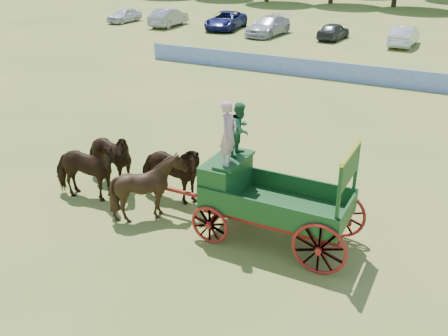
% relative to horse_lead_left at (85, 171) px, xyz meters
% --- Properties ---
extents(ground, '(160.00, 160.00, 0.00)m').
position_rel_horse_lead_left_xyz_m(ground, '(4.26, -0.09, -0.98)').
color(ground, olive).
rests_on(ground, ground).
extents(horse_lead_left, '(2.49, 1.52, 1.96)m').
position_rel_horse_lead_left_xyz_m(horse_lead_left, '(0.00, 0.00, 0.00)').
color(horse_lead_left, black).
rests_on(horse_lead_left, ground).
extents(horse_lead_right, '(2.44, 1.36, 1.96)m').
position_rel_horse_lead_left_xyz_m(horse_lead_right, '(0.00, 1.10, 0.00)').
color(horse_lead_right, black).
rests_on(horse_lead_right, ground).
extents(horse_wheel_left, '(1.85, 1.66, 1.96)m').
position_rel_horse_lead_left_xyz_m(horse_wheel_left, '(2.40, 0.00, 0.00)').
color(horse_wheel_left, black).
rests_on(horse_wheel_left, ground).
extents(horse_wheel_right, '(2.37, 1.17, 1.96)m').
position_rel_horse_lead_left_xyz_m(horse_wheel_right, '(2.40, 1.10, 0.00)').
color(horse_wheel_right, black).
rests_on(horse_wheel_right, ground).
extents(farm_dray, '(5.99, 2.00, 3.84)m').
position_rel_horse_lead_left_xyz_m(farm_dray, '(5.36, 0.56, 0.65)').
color(farm_dray, '#A32A10').
rests_on(farm_dray, ground).
extents(sponsor_banner, '(26.00, 0.08, 1.05)m').
position_rel_horse_lead_left_xyz_m(sponsor_banner, '(3.26, 17.91, -0.46)').
color(sponsor_banner, '#2143B5').
rests_on(sponsor_banner, ground).
extents(parked_cars, '(46.86, 7.45, 1.65)m').
position_rel_horse_lead_left_xyz_m(parked_cars, '(0.93, 30.19, -0.22)').
color(parked_cars, silver).
rests_on(parked_cars, ground).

